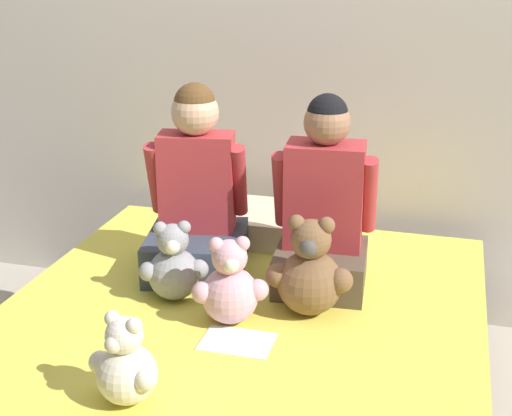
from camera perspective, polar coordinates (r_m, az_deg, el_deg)
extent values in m
cube|color=beige|center=(2.97, 4.10, 14.77)|extent=(8.00, 0.06, 2.50)
cube|color=white|center=(2.27, -2.10, -12.27)|extent=(1.51, 1.81, 0.19)
cube|color=#E5D64C|center=(2.22, -2.13, -9.83)|extent=(1.52, 1.83, 0.03)
cube|color=#384251|center=(2.54, -4.76, -3.54)|extent=(0.40, 0.41, 0.14)
cube|color=#B23338|center=(2.50, -4.74, 2.09)|extent=(0.28, 0.18, 0.35)
sphere|color=#DBAD89|center=(2.44, -4.90, 7.65)|extent=(0.16, 0.16, 0.16)
sphere|color=brown|center=(2.43, -4.92, 8.30)|extent=(0.14, 0.14, 0.14)
cylinder|color=#B23338|center=(2.53, -8.02, 2.35)|extent=(0.08, 0.16, 0.28)
cylinder|color=#B23338|center=(2.48, -1.40, 2.20)|extent=(0.08, 0.16, 0.28)
cube|color=brown|center=(2.44, 5.20, -4.76)|extent=(0.32, 0.33, 0.14)
cube|color=#B23338|center=(2.39, 5.50, 1.04)|extent=(0.27, 0.18, 0.35)
sphere|color=#9E7051|center=(2.32, 5.71, 6.83)|extent=(0.15, 0.15, 0.15)
sphere|color=black|center=(2.31, 5.73, 7.47)|extent=(0.13, 0.13, 0.13)
cylinder|color=#B23338|center=(2.40, 2.06, 1.46)|extent=(0.07, 0.15, 0.29)
cylinder|color=#B23338|center=(2.38, 9.00, 1.01)|extent=(0.07, 0.15, 0.29)
sphere|color=#939399|center=(2.36, -6.57, -5.27)|extent=(0.17, 0.17, 0.17)
sphere|color=#939399|center=(2.31, -6.69, -2.53)|extent=(0.11, 0.11, 0.11)
sphere|color=white|center=(2.27, -6.69, -3.09)|extent=(0.05, 0.05, 0.05)
sphere|color=#939399|center=(2.29, -7.68, -1.62)|extent=(0.04, 0.04, 0.04)
sphere|color=#939399|center=(2.29, -5.78, -1.55)|extent=(0.04, 0.04, 0.04)
sphere|color=#939399|center=(2.34, -8.58, -5.04)|extent=(0.06, 0.06, 0.06)
sphere|color=#939399|center=(2.33, -4.60, -4.91)|extent=(0.06, 0.06, 0.06)
sphere|color=brown|center=(2.25, 4.32, -5.97)|extent=(0.21, 0.21, 0.21)
sphere|color=brown|center=(2.19, 4.42, -2.51)|extent=(0.13, 0.13, 0.13)
sphere|color=#4C4742|center=(2.14, 4.23, -3.22)|extent=(0.06, 0.06, 0.06)
sphere|color=brown|center=(2.18, 3.26, -1.22)|extent=(0.05, 0.05, 0.05)
sphere|color=brown|center=(2.17, 5.65, -1.39)|extent=(0.05, 0.05, 0.05)
sphere|color=brown|center=(2.23, 1.78, -5.40)|extent=(0.08, 0.08, 0.08)
sphere|color=brown|center=(2.21, 6.78, -5.80)|extent=(0.08, 0.08, 0.08)
sphere|color=#DBA3B2|center=(2.20, -2.09, -6.98)|extent=(0.18, 0.18, 0.18)
sphere|color=#DBA3B2|center=(2.15, -2.13, -3.96)|extent=(0.11, 0.11, 0.11)
sphere|color=white|center=(2.11, -2.05, -4.62)|extent=(0.05, 0.05, 0.05)
sphere|color=#DBA3B2|center=(2.13, -3.21, -2.95)|extent=(0.05, 0.05, 0.05)
sphere|color=#DBA3B2|center=(2.13, -1.09, -2.87)|extent=(0.05, 0.05, 0.05)
sphere|color=#DBA3B2|center=(2.17, -4.30, -6.76)|extent=(0.07, 0.07, 0.07)
sphere|color=#DBA3B2|center=(2.18, 0.15, -6.57)|extent=(0.07, 0.07, 0.07)
sphere|color=silver|center=(1.88, -10.28, -12.94)|extent=(0.16, 0.16, 0.16)
sphere|color=silver|center=(1.82, -10.50, -9.99)|extent=(0.10, 0.10, 0.10)
sphere|color=beige|center=(1.80, -11.36, -10.66)|extent=(0.04, 0.04, 0.04)
sphere|color=silver|center=(1.82, -11.41, -8.65)|extent=(0.04, 0.04, 0.04)
sphere|color=silver|center=(1.78, -9.72, -9.26)|extent=(0.04, 0.04, 0.04)
sphere|color=silver|center=(1.90, -12.36, -11.95)|extent=(0.06, 0.06, 0.06)
sphere|color=silver|center=(1.81, -8.82, -13.38)|extent=(0.06, 0.06, 0.06)
cube|color=beige|center=(2.82, 2.30, -1.42)|extent=(0.48, 0.34, 0.11)
cube|color=white|center=(2.13, -1.50, -10.64)|extent=(0.21, 0.15, 0.00)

